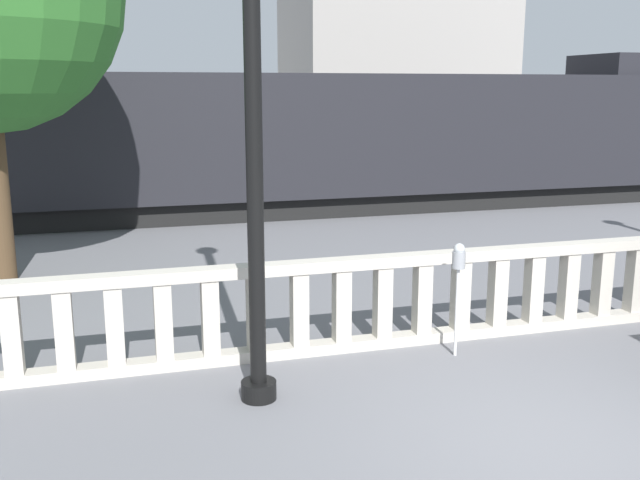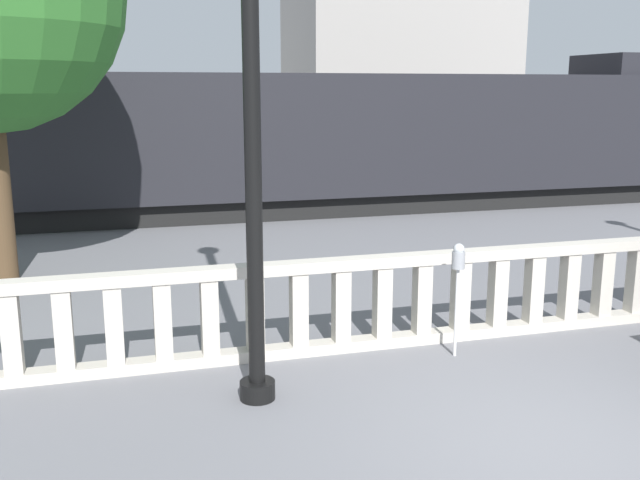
{
  "view_description": "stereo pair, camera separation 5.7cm",
  "coord_description": "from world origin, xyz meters",
  "px_view_note": "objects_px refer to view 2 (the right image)",
  "views": [
    {
      "loc": [
        -3.73,
        -5.25,
        3.25
      ],
      "look_at": [
        -1.08,
        3.85,
        1.23
      ],
      "focal_mm": 40.0,
      "sensor_mm": 36.0,
      "label": 1
    },
    {
      "loc": [
        -3.68,
        -5.26,
        3.25
      ],
      "look_at": [
        -1.08,
        3.85,
        1.23
      ],
      "focal_mm": 40.0,
      "sensor_mm": 36.0,
      "label": 2
    }
  ],
  "objects_px": {
    "parking_meter": "(458,267)",
    "train_far": "(193,117)",
    "lamppost": "(250,32)",
    "train_near": "(219,143)"
  },
  "relations": [
    {
      "from": "parking_meter",
      "to": "train_far",
      "type": "bearing_deg",
      "value": 90.26
    },
    {
      "from": "lamppost",
      "to": "train_near",
      "type": "xyz_separation_m",
      "value": [
        1.19,
        11.11,
        -1.89
      ]
    },
    {
      "from": "train_far",
      "to": "train_near",
      "type": "bearing_deg",
      "value": -94.0
    },
    {
      "from": "lamppost",
      "to": "train_near",
      "type": "distance_m",
      "value": 11.33
    },
    {
      "from": "train_near",
      "to": "train_far",
      "type": "height_order",
      "value": "train_near"
    },
    {
      "from": "lamppost",
      "to": "parking_meter",
      "type": "height_order",
      "value": "lamppost"
    },
    {
      "from": "lamppost",
      "to": "train_near",
      "type": "height_order",
      "value": "lamppost"
    },
    {
      "from": "lamppost",
      "to": "parking_meter",
      "type": "distance_m",
      "value": 3.74
    },
    {
      "from": "lamppost",
      "to": "train_far",
      "type": "relative_size",
      "value": 0.35
    },
    {
      "from": "lamppost",
      "to": "train_far",
      "type": "distance_m",
      "value": 29.44
    }
  ]
}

